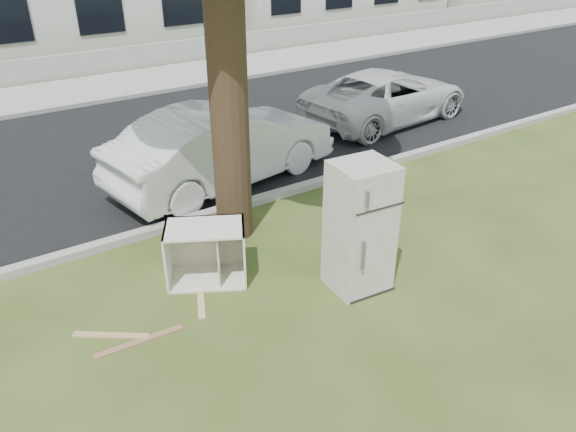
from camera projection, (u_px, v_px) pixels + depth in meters
ground at (327, 280)px, 7.51m from camera, size 120.00×120.00×0.00m
road at (156, 144)px, 11.90m from camera, size 120.00×7.00×0.01m
kerb_near at (238, 209)px, 9.31m from camera, size 120.00×0.18×0.12m
kerb_far at (104, 103)px, 14.51m from camera, size 120.00×0.18×0.12m
sidewalk at (88, 90)px, 15.57m from camera, size 120.00×2.80×0.01m
low_wall at (70, 66)px, 16.57m from camera, size 120.00×0.15×0.70m
fridge at (360, 228)px, 7.02m from camera, size 0.77×0.72×1.72m
cabinet at (206, 253)px, 7.35m from camera, size 1.20×1.04×0.80m
plank_a at (140, 341)px, 6.42m from camera, size 1.04×0.14×0.02m
plank_b at (111, 335)px, 6.51m from camera, size 0.77×0.60×0.02m
plank_c at (201, 299)px, 7.12m from camera, size 0.39×0.75×0.02m
car_center at (223, 146)px, 9.92m from camera, size 4.45×2.22×1.40m
car_right at (387, 96)px, 13.02m from camera, size 4.43×2.36×1.18m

